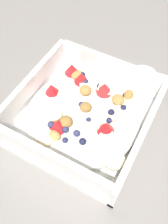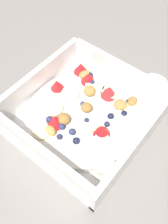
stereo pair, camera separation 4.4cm
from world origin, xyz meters
TOP-DOWN VIEW (x-y plane):
  - ground_plane at (0.00, 0.00)m, footprint 2.40×2.40m
  - fruit_bowl at (0.01, 0.01)m, footprint 0.23×0.23m
  - spoon at (0.19, -0.07)m, footprint 0.04×0.17m

SIDE VIEW (x-z plane):
  - ground_plane at x=0.00m, z-range 0.00..0.00m
  - spoon at x=0.19m, z-range 0.00..0.01m
  - fruit_bowl at x=0.01m, z-range -0.01..0.06m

